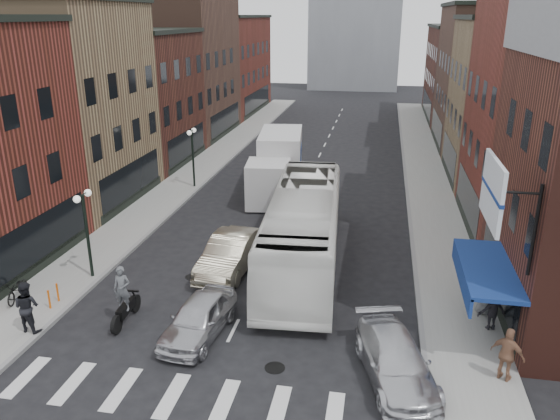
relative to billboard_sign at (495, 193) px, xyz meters
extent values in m
plane|color=black|center=(-8.59, -0.50, -6.13)|extent=(160.00, 160.00, 0.00)
cube|color=gray|center=(-17.09, 21.50, -6.06)|extent=(3.00, 74.00, 0.15)
cube|color=gray|center=(-0.09, 21.50, -6.06)|extent=(3.00, 74.00, 0.15)
cube|color=gray|center=(-15.59, 21.50, -6.13)|extent=(0.20, 74.00, 0.16)
cube|color=gray|center=(-1.59, 21.50, -6.13)|extent=(0.20, 74.00, 0.16)
cube|color=silver|center=(-8.59, -3.50, -6.13)|extent=(12.00, 2.20, 0.01)
cube|color=black|center=(-18.61, 4.00, -4.53)|extent=(0.08, 7.20, 2.20)
cube|color=olive|center=(-23.59, 13.50, -0.13)|extent=(10.00, 10.00, 12.00)
cube|color=black|center=(-18.61, 13.50, -4.53)|extent=(0.08, 8.00, 2.20)
cube|color=#472019|center=(-23.59, 23.50, -1.13)|extent=(10.00, 10.00, 10.00)
cube|color=black|center=(-18.61, 23.50, -4.53)|extent=(0.08, 8.00, 2.20)
cube|color=black|center=(-23.59, 23.50, 4.02)|extent=(10.30, 10.20, 0.30)
cube|color=#513528|center=(-23.59, 34.50, 0.37)|extent=(10.00, 12.00, 13.00)
cube|color=black|center=(-18.61, 34.50, -4.53)|extent=(0.08, 9.60, 2.20)
cube|color=maroon|center=(-23.59, 48.50, -0.63)|extent=(10.00, 16.00, 11.00)
cube|color=black|center=(-18.61, 48.50, -4.53)|extent=(0.08, 12.80, 2.20)
cube|color=black|center=(-23.59, 48.50, 5.02)|extent=(10.30, 16.20, 0.30)
cube|color=black|center=(1.43, 4.00, -4.53)|extent=(0.08, 7.20, 2.20)
cube|color=black|center=(1.43, 13.50, -4.53)|extent=(0.08, 8.00, 2.20)
cube|color=olive|center=(6.41, 23.50, -0.63)|extent=(10.00, 10.00, 11.00)
cube|color=black|center=(1.43, 23.50, -4.53)|extent=(0.08, 8.00, 2.20)
cube|color=black|center=(6.41, 23.50, 5.02)|extent=(10.30, 10.20, 0.30)
cube|color=#513528|center=(6.41, 34.50, -0.13)|extent=(10.00, 12.00, 12.00)
cube|color=black|center=(1.43, 34.50, -4.53)|extent=(0.08, 9.60, 2.20)
cube|color=black|center=(6.41, 34.50, 6.02)|extent=(10.30, 12.20, 0.30)
cube|color=#472019|center=(6.41, 48.50, -1.13)|extent=(10.00, 16.00, 10.00)
cube|color=black|center=(1.43, 48.50, -4.53)|extent=(0.08, 12.80, 2.20)
cube|color=black|center=(6.41, 48.50, 4.02)|extent=(10.30, 16.20, 0.30)
cube|color=navy|center=(0.51, 2.00, -3.43)|extent=(1.80, 5.00, 0.15)
cube|color=navy|center=(-0.34, 2.00, -3.78)|extent=(0.10, 5.00, 0.70)
cylinder|color=black|center=(1.31, 0.00, -1.13)|extent=(0.12, 0.12, 3.00)
cylinder|color=black|center=(0.61, 0.00, 0.07)|extent=(1.40, 0.08, 0.08)
cube|color=silver|center=(-0.09, 0.00, 0.07)|extent=(0.12, 3.00, 2.00)
cylinder|color=black|center=(-15.99, 3.50, -4.13)|extent=(0.14, 0.14, 4.00)
cylinder|color=black|center=(-15.99, 3.50, -2.13)|extent=(0.06, 0.90, 0.06)
sphere|color=white|center=(-15.99, 3.05, -2.18)|extent=(0.32, 0.32, 0.32)
sphere|color=white|center=(-15.99, 3.95, -2.18)|extent=(0.32, 0.32, 0.32)
cylinder|color=black|center=(-15.99, 17.50, -4.13)|extent=(0.14, 0.14, 4.00)
cylinder|color=black|center=(-15.99, 17.50, -2.13)|extent=(0.06, 0.90, 0.06)
sphere|color=white|center=(-15.99, 17.05, -2.18)|extent=(0.32, 0.32, 0.32)
sphere|color=white|center=(-15.99, 17.95, -2.18)|extent=(0.32, 0.32, 0.32)
cylinder|color=#D8590C|center=(-16.19, 0.50, -5.58)|extent=(0.08, 0.08, 0.80)
cylinder|color=#D8590C|center=(-16.19, 1.10, -5.58)|extent=(0.08, 0.08, 0.80)
cube|color=silver|center=(-10.17, 14.66, -4.66)|extent=(2.95, 3.14, 2.73)
cube|color=black|center=(-10.17, 14.66, -4.39)|extent=(2.83, 1.85, 1.20)
cube|color=silver|center=(-10.17, 18.81, -3.84)|extent=(3.41, 5.97, 3.17)
cube|color=navy|center=(-10.17, 18.81, -3.84)|extent=(3.02, 2.51, 1.31)
cube|color=black|center=(-10.17, 18.59, -5.64)|extent=(3.26, 7.34, 0.38)
cylinder|color=black|center=(-11.43, 14.88, -5.64)|extent=(0.31, 0.98, 0.98)
cylinder|color=black|center=(-8.92, 14.88, -5.64)|extent=(0.31, 0.98, 0.98)
cylinder|color=black|center=(-11.43, 18.59, -5.64)|extent=(0.31, 0.98, 0.98)
cylinder|color=black|center=(-8.92, 18.59, -5.64)|extent=(0.31, 0.98, 0.98)
cylinder|color=black|center=(-11.43, 20.78, -5.64)|extent=(0.31, 0.98, 0.98)
cylinder|color=black|center=(-8.92, 20.78, -5.64)|extent=(0.31, 0.98, 0.98)
cylinder|color=black|center=(-12.82, 1.15, -5.77)|extent=(0.15, 0.72, 0.72)
cylinder|color=black|center=(-12.82, -0.48, -5.77)|extent=(0.15, 0.72, 0.72)
cube|color=black|center=(-12.82, 0.34, -5.53)|extent=(0.36, 1.32, 0.38)
cube|color=black|center=(-12.82, 0.93, -5.10)|extent=(0.60, 0.10, 0.07)
imported|color=#55585C|center=(-12.82, 0.23, -4.64)|extent=(0.68, 0.47, 1.80)
imported|color=white|center=(-6.84, 6.82, -4.29)|extent=(3.99, 13.43, 3.69)
imported|color=silver|center=(-9.74, -0.04, -5.40)|extent=(2.20, 4.48, 1.47)
imported|color=#BDB499|center=(-10.07, 5.50, -5.28)|extent=(2.18, 5.31, 1.71)
imported|color=silver|center=(-2.62, -1.36, -5.43)|extent=(3.21, 5.20, 1.41)
imported|color=black|center=(-17.90, 0.94, -5.53)|extent=(0.94, 1.83, 0.92)
imported|color=black|center=(-15.99, -1.10, -4.99)|extent=(1.02, 0.67, 1.98)
imported|color=black|center=(0.93, 2.19, -5.17)|extent=(1.15, 0.77, 1.62)
imported|color=#8E6248|center=(0.86, -0.91, -5.05)|extent=(1.21, 1.04, 1.86)
imported|color=slate|center=(0.85, 3.34, -5.17)|extent=(0.89, 0.69, 1.62)
camera|label=1|loc=(-3.54, -16.78, 5.13)|focal=35.00mm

